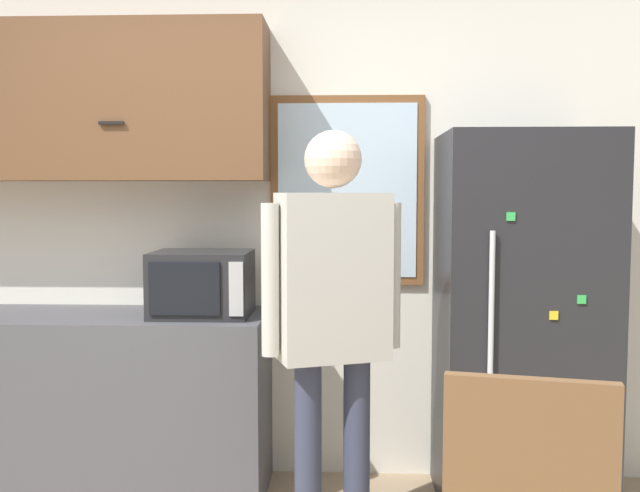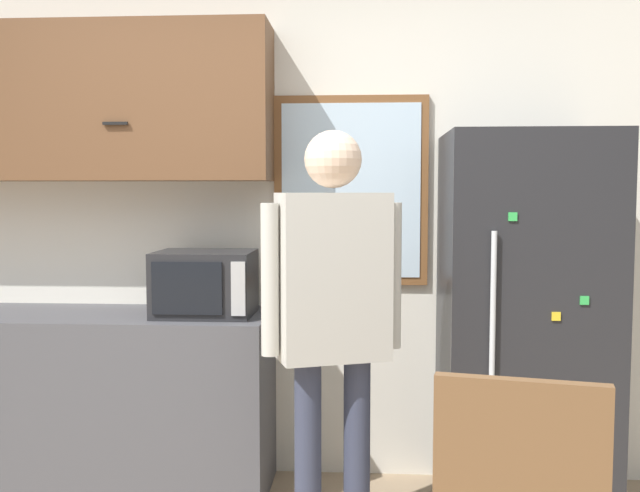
% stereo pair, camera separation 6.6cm
% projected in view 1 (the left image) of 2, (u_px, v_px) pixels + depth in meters
% --- Properties ---
extents(back_wall, '(6.00, 0.06, 2.70)m').
position_uv_depth(back_wall, '(273.00, 218.00, 3.72)').
color(back_wall, silver).
rests_on(back_wall, ground_plane).
extents(counter, '(2.20, 0.58, 0.89)m').
position_uv_depth(counter, '(45.00, 403.00, 3.52)').
color(counter, '#4C4C51').
rests_on(counter, ground_plane).
extents(upper_cabinets, '(2.20, 0.36, 0.77)m').
position_uv_depth(upper_cabinets, '(46.00, 103.00, 3.53)').
color(upper_cabinets, brown).
extents(microwave, '(0.47, 0.38, 0.31)m').
position_uv_depth(microwave, '(202.00, 284.00, 3.42)').
color(microwave, '#232326').
rests_on(microwave, counter).
extents(person, '(0.56, 0.35, 1.73)m').
position_uv_depth(person, '(333.00, 298.00, 2.87)').
color(person, '#33384C').
rests_on(person, ground_plane).
extents(refrigerator, '(0.74, 0.69, 1.76)m').
position_uv_depth(refrigerator, '(520.00, 322.00, 3.34)').
color(refrigerator, '#232326').
rests_on(refrigerator, ground_plane).
extents(window, '(0.79, 0.05, 0.96)m').
position_uv_depth(window, '(347.00, 191.00, 3.65)').
color(window, brown).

